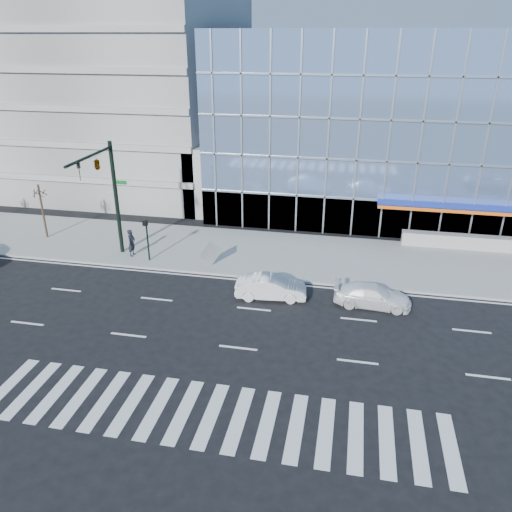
# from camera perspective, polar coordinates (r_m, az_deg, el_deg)

# --- Properties ---
(ground) EXTENTS (160.00, 160.00, 0.00)m
(ground) POSITION_cam_1_polar(r_m,az_deg,el_deg) (29.19, -0.25, -6.08)
(ground) COLOR black
(ground) RESTS_ON ground
(sidewalk) EXTENTS (120.00, 8.00, 0.15)m
(sidewalk) POSITION_cam_1_polar(r_m,az_deg,el_deg) (36.18, 2.29, 0.29)
(sidewalk) COLOR gray
(sidewalk) RESTS_ON ground
(theatre_building) EXTENTS (42.00, 26.00, 15.00)m
(theatre_building) POSITION_cam_1_polar(r_m,az_deg,el_deg) (51.99, 21.83, 14.53)
(theatre_building) COLOR #7FA0D3
(theatre_building) RESTS_ON ground
(parking_garage) EXTENTS (24.00, 24.00, 20.00)m
(parking_garage) POSITION_cam_1_polar(r_m,az_deg,el_deg) (56.77, -15.77, 18.55)
(parking_garage) COLOR gray
(parking_garage) RESTS_ON ground
(ramp_block) EXTENTS (6.00, 8.00, 6.00)m
(ramp_block) POSITION_cam_1_polar(r_m,az_deg,el_deg) (45.64, -3.14, 9.25)
(ramp_block) COLOR gray
(ramp_block) RESTS_ON ground
(traffic_signal) EXTENTS (1.14, 5.74, 8.00)m
(traffic_signal) POSITION_cam_1_polar(r_m,az_deg,el_deg) (34.47, -17.08, 8.76)
(traffic_signal) COLOR black
(traffic_signal) RESTS_ON sidewalk
(ped_signal_post) EXTENTS (0.30, 0.33, 3.00)m
(ped_signal_post) POSITION_cam_1_polar(r_m,az_deg,el_deg) (34.94, -12.38, 2.50)
(ped_signal_post) COLOR black
(ped_signal_post) RESTS_ON sidewalk
(street_tree_near) EXTENTS (1.10, 1.10, 4.23)m
(street_tree_near) POSITION_cam_1_polar(r_m,az_deg,el_deg) (41.10, -23.54, 6.72)
(street_tree_near) COLOR #332319
(street_tree_near) RESTS_ON sidewalk
(white_suv) EXTENTS (4.52, 1.98, 1.29)m
(white_suv) POSITION_cam_1_polar(r_m,az_deg,el_deg) (30.04, 13.18, -4.43)
(white_suv) COLOR white
(white_suv) RESTS_ON ground
(white_sedan) EXTENTS (4.39, 1.91, 1.40)m
(white_sedan) POSITION_cam_1_polar(r_m,az_deg,el_deg) (30.08, 1.71, -3.59)
(white_sedan) COLOR white
(white_sedan) RESTS_ON ground
(pedestrian) EXTENTS (0.51, 0.74, 1.96)m
(pedestrian) POSITION_cam_1_polar(r_m,az_deg,el_deg) (36.37, -14.04, 1.49)
(pedestrian) COLOR black
(pedestrian) RESTS_ON sidewalk
(tilted_panel) EXTENTS (1.41, 1.27, 1.84)m
(tilted_panel) POSITION_cam_1_polar(r_m,az_deg,el_deg) (33.92, -5.22, 0.35)
(tilted_panel) COLOR #9F9F9F
(tilted_panel) RESTS_ON sidewalk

